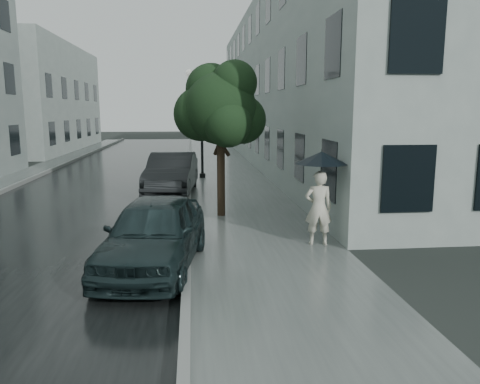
{
  "coord_description": "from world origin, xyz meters",
  "views": [
    {
      "loc": [
        -1.43,
        -8.28,
        3.1
      ],
      "look_at": [
        -0.39,
        1.88,
        1.3
      ],
      "focal_mm": 35.0,
      "sensor_mm": 36.0,
      "label": 1
    }
  ],
  "objects": [
    {
      "name": "sidewalk",
      "position": [
        0.25,
        12.0,
        0.0
      ],
      "size": [
        3.5,
        60.0,
        0.01
      ],
      "primitive_type": "cube",
      "color": "slate",
      "rests_on": "ground"
    },
    {
      "name": "car_near",
      "position": [
        -2.2,
        0.75,
        0.71
      ],
      "size": [
        2.28,
        4.36,
        1.42
      ],
      "primitive_type": "imported",
      "rotation": [
        0.0,
        0.0,
        -0.15
      ],
      "color": "black",
      "rests_on": "ground"
    },
    {
      "name": "umbrella",
      "position": [
        1.49,
        2.05,
        2.03
      ],
      "size": [
        1.57,
        1.57,
        1.28
      ],
      "rotation": [
        0.0,
        0.0,
        0.37
      ],
      "color": "black",
      "rests_on": "ground"
    },
    {
      "name": "car_far",
      "position": [
        -2.2,
        9.25,
        0.76
      ],
      "size": [
        1.99,
        4.7,
        1.51
      ],
      "primitive_type": "imported",
      "rotation": [
        0.0,
        0.0,
        -0.09
      ],
      "color": "black",
      "rests_on": "ground"
    },
    {
      "name": "asphalt_road",
      "position": [
        -5.08,
        12.0,
        0.0
      ],
      "size": [
        6.85,
        60.0,
        0.0
      ],
      "primitive_type": "cube",
      "color": "black",
      "rests_on": "ground"
    },
    {
      "name": "sidewalk_far",
      "position": [
        -9.5,
        12.0,
        0.0
      ],
      "size": [
        1.7,
        60.0,
        0.01
      ],
      "primitive_type": "cube",
      "color": "#4C5451",
      "rests_on": "ground"
    },
    {
      "name": "pedestrian",
      "position": [
        1.44,
        2.0,
        0.87
      ],
      "size": [
        0.68,
        0.5,
        1.73
      ],
      "primitive_type": "imported",
      "rotation": [
        0.0,
        0.0,
        3.01
      ],
      "color": "beige",
      "rests_on": "sidewalk"
    },
    {
      "name": "building_near",
      "position": [
        5.47,
        19.5,
        4.5
      ],
      "size": [
        7.02,
        36.0,
        9.0
      ],
      "color": "#93A09A",
      "rests_on": "ground"
    },
    {
      "name": "building_far_b",
      "position": [
        -13.77,
        30.0,
        4.0
      ],
      "size": [
        7.02,
        18.0,
        8.0
      ],
      "color": "#93A09A",
      "rests_on": "ground"
    },
    {
      "name": "lamp_post",
      "position": [
        -1.12,
        13.24,
        2.8
      ],
      "size": [
        0.82,
        0.46,
        4.87
      ],
      "rotation": [
        0.0,
        0.0,
        -0.3
      ],
      "color": "black",
      "rests_on": "ground"
    },
    {
      "name": "kerb_far",
      "position": [
        -8.57,
        12.0,
        0.07
      ],
      "size": [
        0.15,
        60.0,
        0.15
      ],
      "primitive_type": "cube",
      "color": "slate",
      "rests_on": "ground"
    },
    {
      "name": "ground",
      "position": [
        0.0,
        0.0,
        0.0
      ],
      "size": [
        120.0,
        120.0,
        0.0
      ],
      "primitive_type": "plane",
      "color": "black",
      "rests_on": "ground"
    },
    {
      "name": "street_tree",
      "position": [
        -0.6,
        5.35,
        3.16
      ],
      "size": [
        2.7,
        2.46,
        4.48
      ],
      "color": "#332619",
      "rests_on": "ground"
    },
    {
      "name": "kerb_near",
      "position": [
        -1.57,
        12.0,
        0.07
      ],
      "size": [
        0.15,
        60.0,
        0.15
      ],
      "primitive_type": "cube",
      "color": "slate",
      "rests_on": "ground"
    }
  ]
}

